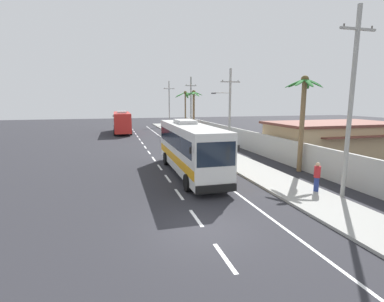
% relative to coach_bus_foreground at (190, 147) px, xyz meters
% --- Properties ---
extents(ground_plane, '(160.00, 160.00, 0.00)m').
position_rel_coach_bus_foreground_xyz_m(ground_plane, '(-1.83, -9.13, -2.03)').
color(ground_plane, '#28282D').
extents(sidewalk_kerb, '(3.20, 90.00, 0.14)m').
position_rel_coach_bus_foreground_xyz_m(sidewalk_kerb, '(4.97, 0.87, -1.96)').
color(sidewalk_kerb, '#999993').
rests_on(sidewalk_kerb, ground).
extents(lane_markings, '(3.46, 71.00, 0.01)m').
position_rel_coach_bus_foreground_xyz_m(lane_markings, '(0.17, 5.27, -2.02)').
color(lane_markings, white).
rests_on(lane_markings, ground).
extents(boundary_wall, '(0.24, 60.00, 2.13)m').
position_rel_coach_bus_foreground_xyz_m(boundary_wall, '(8.77, 4.87, -0.96)').
color(boundary_wall, '#B2B2AD').
rests_on(boundary_wall, ground).
extents(coach_bus_foreground, '(2.89, 11.57, 3.90)m').
position_rel_coach_bus_foreground_xyz_m(coach_bus_foreground, '(0.00, 0.00, 0.00)').
color(coach_bus_foreground, silver).
rests_on(coach_bus_foreground, ground).
extents(coach_bus_far_lane, '(3.03, 11.13, 3.66)m').
position_rel_coach_bus_foreground_xyz_m(coach_bus_far_lane, '(-3.85, 29.31, -0.12)').
color(coach_bus_far_lane, red).
rests_on(coach_bus_far_lane, ground).
extents(motorcycle_beside_bus, '(0.56, 1.96, 1.55)m').
position_rel_coach_bus_foreground_xyz_m(motorcycle_beside_bus, '(1.91, 9.11, -1.39)').
color(motorcycle_beside_bus, black).
rests_on(motorcycle_beside_bus, ground).
extents(pedestrian_near_kerb, '(0.36, 0.36, 1.71)m').
position_rel_coach_bus_foreground_xyz_m(pedestrian_near_kerb, '(5.91, -6.42, -0.99)').
color(pedestrian_near_kerb, navy).
rests_on(pedestrian_near_kerb, sidewalk_kerb).
extents(pedestrian_midwalk, '(0.36, 0.36, 1.60)m').
position_rel_coach_bus_foreground_xyz_m(pedestrian_midwalk, '(4.11, 12.43, -1.05)').
color(pedestrian_midwalk, navy).
rests_on(pedestrian_midwalk, sidewalk_kerb).
extents(utility_pole_nearest, '(2.18, 0.24, 10.13)m').
position_rel_coach_bus_foreground_xyz_m(utility_pole_nearest, '(6.90, -7.36, 3.25)').
color(utility_pole_nearest, '#9E9E99').
rests_on(utility_pole_nearest, ground).
extents(utility_pole_mid, '(3.18, 0.24, 8.68)m').
position_rel_coach_bus_foreground_xyz_m(utility_pole_mid, '(6.75, 8.84, 2.58)').
color(utility_pole_mid, '#9E9E99').
rests_on(utility_pole_mid, ground).
extents(utility_pole_far, '(1.81, 0.24, 9.08)m').
position_rel_coach_bus_foreground_xyz_m(utility_pole_far, '(6.90, 25.05, 2.68)').
color(utility_pole_far, '#9E9E99').
rests_on(utility_pole_far, ground).
extents(utility_pole_distant, '(2.35, 0.24, 9.45)m').
position_rel_coach_bus_foreground_xyz_m(utility_pole_distant, '(6.49, 41.25, 2.89)').
color(utility_pole_distant, '#9E9E99').
rests_on(utility_pole_distant, ground).
extents(palm_nearest, '(2.78, 2.79, 7.15)m').
position_rel_coach_bus_foreground_xyz_m(palm_nearest, '(8.28, -1.52, 2.78)').
color(palm_nearest, brown).
rests_on(palm_nearest, ground).
extents(palm_second, '(3.90, 3.64, 6.97)m').
position_rel_coach_bus_foreground_xyz_m(palm_second, '(6.70, 27.86, 3.21)').
color(palm_second, brown).
rests_on(palm_second, ground).
extents(palm_third, '(2.82, 2.67, 6.91)m').
position_rel_coach_bus_foreground_xyz_m(palm_third, '(6.68, 22.57, 2.65)').
color(palm_third, brown).
rests_on(palm_third, ground).
extents(roadside_building, '(12.22, 7.54, 3.28)m').
position_rel_coach_bus_foreground_xyz_m(roadside_building, '(15.28, 3.20, -0.37)').
color(roadside_building, tan).
rests_on(roadside_building, ground).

